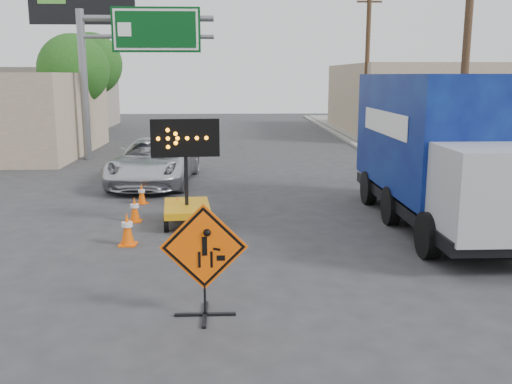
{
  "coord_description": "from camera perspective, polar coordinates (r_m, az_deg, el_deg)",
  "views": [
    {
      "loc": [
        0.32,
        -8.93,
        3.9
      ],
      "look_at": [
        0.82,
        3.46,
        1.35
      ],
      "focal_mm": 40.0,
      "sensor_mm": 36.0,
      "label": 1
    }
  ],
  "objects": [
    {
      "name": "cone_c",
      "position": [
        15.84,
        -7.86,
        -1.55
      ],
      "size": [
        0.38,
        0.38,
        0.64
      ],
      "rotation": [
        0.0,
        0.0,
        0.19
      ],
      "color": "#F85705",
      "rests_on": "ground"
    },
    {
      "name": "curb_right",
      "position": [
        25.19,
        13.55,
        2.54
      ],
      "size": [
        0.4,
        60.0,
        0.12
      ],
      "primitive_type": "cube",
      "color": "gray",
      "rests_on": "ground"
    },
    {
      "name": "cone_b",
      "position": [
        15.72,
        -12.04,
        -1.69
      ],
      "size": [
        0.36,
        0.36,
        0.69
      ],
      "rotation": [
        0.0,
        0.0,
        -0.02
      ],
      "color": "#F85705",
      "rests_on": "ground"
    },
    {
      "name": "construction_sign",
      "position": [
        9.31,
        -5.21,
        -6.58
      ],
      "size": [
        1.43,
        1.01,
        1.9
      ],
      "rotation": [
        0.0,
        0.0,
        0.0
      ],
      "color": "black",
      "rests_on": "ground"
    },
    {
      "name": "highway_gantry",
      "position": [
        27.32,
        -12.74,
        13.81
      ],
      "size": [
        6.18,
        0.38,
        6.9
      ],
      "color": "slate",
      "rests_on": "ground"
    },
    {
      "name": "utility_pole_far",
      "position": [
        33.82,
        11.05,
        12.75
      ],
      "size": [
        1.8,
        0.26,
        9.0
      ],
      "color": "#49301F",
      "rests_on": "ground"
    },
    {
      "name": "cone_e",
      "position": [
        20.1,
        -7.37,
        1.3
      ],
      "size": [
        0.38,
        0.38,
        0.66
      ],
      "rotation": [
        0.0,
        0.0,
        -0.14
      ],
      "color": "#F85705",
      "rests_on": "ground"
    },
    {
      "name": "cone_d",
      "position": [
        17.89,
        -11.36,
        -0.16
      ],
      "size": [
        0.42,
        0.42,
        0.63
      ],
      "rotation": [
        0.0,
        0.0,
        -0.41
      ],
      "color": "#F85705",
      "rests_on": "ground"
    },
    {
      "name": "utility_pole_near",
      "position": [
        20.44,
        20.28,
        13.14
      ],
      "size": [
        1.8,
        0.26,
        9.0
      ],
      "color": "#49301F",
      "rests_on": "ground"
    },
    {
      "name": "storefront_left_far",
      "position": [
        45.61,
        -22.24,
        8.65
      ],
      "size": [
        12.0,
        10.0,
        4.4
      ],
      "primitive_type": "cube",
      "color": "gray",
      "rests_on": "ground"
    },
    {
      "name": "arrow_board",
      "position": [
        15.16,
        -6.94,
        -0.91
      ],
      "size": [
        1.77,
        2.07,
        2.8
      ],
      "rotation": [
        0.0,
        0.0,
        0.1
      ],
      "color": "orange",
      "rests_on": "ground"
    },
    {
      "name": "sidewalk_right",
      "position": [
        25.91,
        18.45,
        2.55
      ],
      "size": [
        4.0,
        60.0,
        0.15
      ],
      "primitive_type": "cube",
      "color": "gray",
      "rests_on": "ground"
    },
    {
      "name": "billboard",
      "position": [
        36.03,
        -16.99,
        16.65
      ],
      "size": [
        6.1,
        0.54,
        9.85
      ],
      "color": "slate",
      "rests_on": "ground"
    },
    {
      "name": "box_truck",
      "position": [
        15.6,
        17.75,
        3.26
      ],
      "size": [
        2.69,
        8.27,
        3.92
      ],
      "rotation": [
        0.0,
        0.0,
        0.01
      ],
      "color": "black",
      "rests_on": "ground"
    },
    {
      "name": "building_right_far",
      "position": [
        40.97,
        15.88,
        8.96
      ],
      "size": [
        10.0,
        14.0,
        4.6
      ],
      "primitive_type": "cube",
      "color": "tan",
      "rests_on": "ground"
    },
    {
      "name": "cone_a",
      "position": [
        13.6,
        -12.75,
        -3.6
      ],
      "size": [
        0.41,
        0.41,
        0.79
      ],
      "rotation": [
        0.0,
        0.0,
        -0.04
      ],
      "color": "#F85705",
      "rests_on": "ground"
    },
    {
      "name": "tree_left_near",
      "position": [
        32.03,
        -17.78,
        11.57
      ],
      "size": [
        3.71,
        3.71,
        6.03
      ],
      "color": "#49301F",
      "rests_on": "ground"
    },
    {
      "name": "ground",
      "position": [
        9.75,
        -4.1,
        -11.98
      ],
      "size": [
        100.0,
        100.0,
        0.0
      ],
      "primitive_type": "plane",
      "color": "#2D2D30",
      "rests_on": "ground"
    },
    {
      "name": "pickup_truck",
      "position": [
        21.08,
        -10.12,
        3.04
      ],
      "size": [
        3.07,
        6.02,
        1.63
      ],
      "primitive_type": "imported",
      "rotation": [
        0.0,
        0.0,
        -0.06
      ],
      "color": "silver",
      "rests_on": "ground"
    },
    {
      "name": "tree_left_far",
      "position": [
        40.03,
        -16.18,
        12.18
      ],
      "size": [
        4.1,
        4.1,
        6.66
      ],
      "color": "#49301F",
      "rests_on": "ground"
    }
  ]
}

